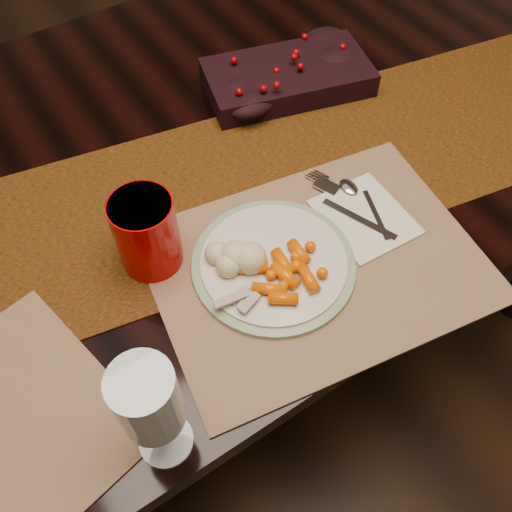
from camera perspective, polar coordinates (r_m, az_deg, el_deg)
floor at (r=1.62m, az=-4.71°, el=-8.31°), size 5.00×5.00×0.00m
dining_table at (r=1.30m, az=-5.82°, el=-0.88°), size 1.80×1.00×0.75m
table_runner at (r=0.92m, az=-6.78°, el=5.67°), size 1.80×0.67×0.00m
centerpiece at (r=1.11m, az=3.36°, el=18.58°), size 0.35×0.24×0.06m
placemat_main at (r=0.84m, az=6.36°, el=-0.83°), size 0.55×0.44×0.00m
dinner_plate at (r=0.83m, az=1.87°, el=-0.79°), size 0.26×0.26×0.01m
baby_carrots at (r=0.80m, az=3.34°, el=-1.32°), size 0.12×0.10×0.02m
mashed_potatoes at (r=0.80m, az=-2.34°, el=0.58°), size 0.11×0.10×0.05m
turkey_shreds at (r=0.78m, az=-1.72°, el=-4.49°), size 0.07×0.06×0.01m
napkin at (r=0.90m, az=11.36°, el=4.04°), size 0.14×0.16×0.01m
fork at (r=0.90m, az=9.95°, el=4.73°), size 0.09×0.17×0.00m
spoon at (r=0.91m, az=11.62°, el=5.17°), size 0.07×0.13×0.00m
red_cup at (r=0.80m, az=-11.43°, el=2.36°), size 0.10×0.10×0.13m
wine_glass at (r=0.64m, az=-10.65°, el=-16.13°), size 0.07×0.07×0.20m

